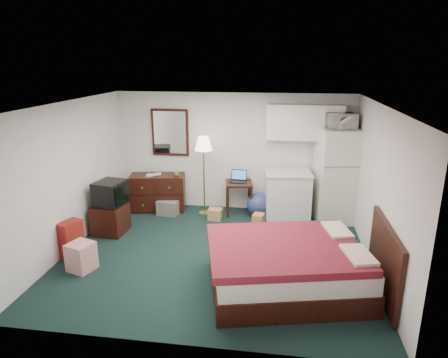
% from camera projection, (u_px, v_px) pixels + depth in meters
% --- Properties ---
extents(floor, '(5.00, 4.50, 0.01)m').
position_uv_depth(floor, '(216.00, 254.00, 6.72)').
color(floor, black).
rests_on(floor, ground).
extents(ceiling, '(5.00, 4.50, 0.01)m').
position_uv_depth(ceiling, '(215.00, 104.00, 6.00)').
color(ceiling, silver).
rests_on(ceiling, walls).
extents(walls, '(5.01, 4.51, 2.50)m').
position_uv_depth(walls, '(216.00, 184.00, 6.36)').
color(walls, silver).
rests_on(walls, floor).
extents(mirror, '(0.80, 0.06, 1.00)m').
position_uv_depth(mirror, '(170.00, 132.00, 8.53)').
color(mirror, white).
rests_on(mirror, walls).
extents(upper_cabinets, '(1.50, 0.35, 0.70)m').
position_uv_depth(upper_cabinets, '(304.00, 122.00, 7.92)').
color(upper_cabinets, white).
rests_on(upper_cabinets, walls).
extents(headboard, '(0.06, 1.56, 1.00)m').
position_uv_depth(headboard, '(385.00, 260.00, 5.39)').
color(headboard, black).
rests_on(headboard, walls).
extents(dresser, '(1.22, 0.70, 0.78)m').
position_uv_depth(dresser, '(158.00, 192.00, 8.62)').
color(dresser, black).
rests_on(dresser, floor).
extents(floor_lamp, '(0.37, 0.37, 1.66)m').
position_uv_depth(floor_lamp, '(204.00, 176.00, 8.26)').
color(floor_lamp, gold).
rests_on(floor_lamp, floor).
extents(desk, '(0.62, 0.62, 0.69)m').
position_uv_depth(desk, '(239.00, 198.00, 8.42)').
color(desk, black).
rests_on(desk, floor).
extents(exercise_ball, '(0.51, 0.51, 0.50)m').
position_uv_depth(exercise_ball, '(259.00, 204.00, 8.30)').
color(exercise_ball, navy).
rests_on(exercise_ball, floor).
extents(kitchen_counter, '(0.95, 0.77, 0.96)m').
position_uv_depth(kitchen_counter, '(287.00, 196.00, 8.11)').
color(kitchen_counter, white).
rests_on(kitchen_counter, floor).
extents(fridge, '(0.90, 0.90, 1.88)m').
position_uv_depth(fridge, '(337.00, 175.00, 7.91)').
color(fridge, white).
rests_on(fridge, floor).
extents(bed, '(2.42, 2.07, 0.67)m').
position_uv_depth(bed, '(287.00, 267.00, 5.63)').
color(bed, '#590B1E').
rests_on(bed, floor).
extents(tv_stand, '(0.58, 0.63, 0.55)m').
position_uv_depth(tv_stand, '(111.00, 219.00, 7.50)').
color(tv_stand, black).
rests_on(tv_stand, floor).
extents(suitcase, '(0.35, 0.44, 0.62)m').
position_uv_depth(suitcase, '(71.00, 239.00, 6.57)').
color(suitcase, maroon).
rests_on(suitcase, floor).
extents(retail_box, '(0.45, 0.45, 0.44)m').
position_uv_depth(retail_box, '(81.00, 257.00, 6.17)').
color(retail_box, silver).
rests_on(retail_box, floor).
extents(file_bin, '(0.47, 0.37, 0.30)m').
position_uv_depth(file_bin, '(168.00, 207.00, 8.42)').
color(file_bin, slate).
rests_on(file_bin, floor).
extents(cardboard_box_a, '(0.29, 0.25, 0.23)m').
position_uv_depth(cardboard_box_a, '(215.00, 214.00, 8.15)').
color(cardboard_box_a, '#A28344').
rests_on(cardboard_box_a, floor).
extents(cardboard_box_b, '(0.25, 0.28, 0.24)m').
position_uv_depth(cardboard_box_b, '(258.00, 220.00, 7.85)').
color(cardboard_box_b, '#A28344').
rests_on(cardboard_box_b, floor).
extents(laptop, '(0.36, 0.30, 0.23)m').
position_uv_depth(laptop, '(238.00, 177.00, 8.31)').
color(laptop, black).
rests_on(laptop, desk).
extents(crt_tv, '(0.59, 0.62, 0.46)m').
position_uv_depth(crt_tv, '(110.00, 193.00, 7.37)').
color(crt_tv, black).
rests_on(crt_tv, tv_stand).
extents(microwave, '(0.58, 0.41, 0.36)m').
position_uv_depth(microwave, '(342.00, 119.00, 7.54)').
color(microwave, white).
rests_on(microwave, fridge).
extents(book_a, '(0.17, 0.04, 0.22)m').
position_uv_depth(book_a, '(146.00, 170.00, 8.43)').
color(book_a, '#A28344').
rests_on(book_a, dresser).
extents(book_b, '(0.15, 0.05, 0.20)m').
position_uv_depth(book_b, '(154.00, 170.00, 8.51)').
color(book_b, '#A28344').
rests_on(book_b, dresser).
extents(mug, '(0.12, 0.10, 0.11)m').
position_uv_depth(mug, '(177.00, 173.00, 8.43)').
color(mug, '#568E49').
rests_on(mug, dresser).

